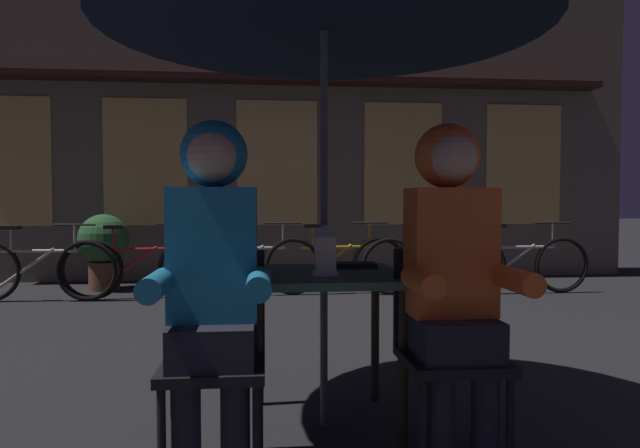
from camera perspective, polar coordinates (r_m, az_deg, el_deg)
name	(u,v)px	position (r m, az deg, el deg)	size (l,w,h in m)	color
ground_plane	(324,425)	(2.86, 0.39, -19.81)	(60.00, 60.00, 0.00)	#232326
cafe_table	(324,293)	(2.68, 0.40, -7.07)	(0.72, 0.72, 0.74)	#42664C
lantern	(325,248)	(2.55, 0.53, -2.50)	(0.11, 0.11, 0.23)	white
chair_left	(215,347)	(2.34, -10.64, -12.20)	(0.40, 0.40, 0.87)	black
chair_right	(447,341)	(2.46, 12.78, -11.55)	(0.40, 0.40, 0.87)	black
person_left_hooded	(213,260)	(2.23, -10.84, -3.63)	(0.45, 0.56, 1.40)	black
person_right_hooded	(452,258)	(2.34, 13.30, -3.36)	(0.45, 0.56, 1.40)	black
shopfront_building	(276,59)	(8.28, -4.46, 16.41)	(10.00, 0.93, 6.20)	#6B5B4C
bicycle_nearest	(38,269)	(6.72, -26.76, -4.14)	(1.68, 0.15, 0.84)	black
bicycle_second	(141,267)	(6.53, -17.77, -4.19)	(1.67, 0.26, 0.84)	black
bicycle_third	(248,265)	(6.43, -7.30, -4.20)	(1.68, 0.08, 0.84)	black
bicycle_fourth	(337,264)	(6.51, 1.70, -4.10)	(1.68, 0.15, 0.84)	black
bicycle_fifth	(434,265)	(6.59, 11.49, -4.07)	(1.68, 0.16, 0.84)	black
bicycle_furthest	(520,264)	(6.92, 19.66, -3.85)	(1.68, 0.08, 0.84)	black
book	(356,265)	(2.85, 3.70, -4.20)	(0.20, 0.14, 0.02)	black
potted_plant	(104,245)	(7.28, -21.14, -2.02)	(0.60, 0.60, 0.92)	brown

